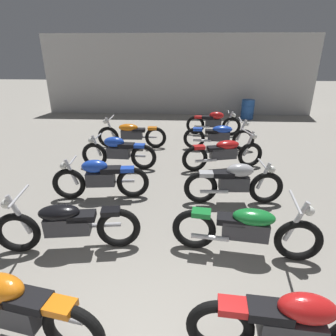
% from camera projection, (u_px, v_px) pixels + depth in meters
% --- Properties ---
extents(back_wall, '(12.64, 0.24, 3.60)m').
position_uv_depth(back_wall, '(178.00, 75.00, 13.21)').
color(back_wall, '#BCBAB7').
rests_on(back_wall, ground).
extents(motorcycle_left_row_0, '(1.96, 0.57, 0.88)m').
position_uv_depth(motorcycle_left_row_0, '(13.00, 308.00, 2.83)').
color(motorcycle_left_row_0, black).
rests_on(motorcycle_left_row_0, ground).
extents(motorcycle_left_row_1, '(2.16, 0.69, 0.97)m').
position_uv_depth(motorcycle_left_row_1, '(67.00, 224.00, 4.23)').
color(motorcycle_left_row_1, black).
rests_on(motorcycle_left_row_1, ground).
extents(motorcycle_left_row_2, '(1.97, 0.53, 0.88)m').
position_uv_depth(motorcycle_left_row_2, '(100.00, 178.00, 5.75)').
color(motorcycle_left_row_2, black).
rests_on(motorcycle_left_row_2, ground).
extents(motorcycle_left_row_3, '(1.97, 0.48, 0.88)m').
position_uv_depth(motorcycle_left_row_3, '(118.00, 152.00, 7.25)').
color(motorcycle_left_row_3, black).
rests_on(motorcycle_left_row_3, ground).
extents(motorcycle_left_row_4, '(2.17, 0.68, 0.97)m').
position_uv_depth(motorcycle_left_row_4, '(131.00, 134.00, 8.83)').
color(motorcycle_left_row_4, black).
rests_on(motorcycle_left_row_4, ground).
extents(motorcycle_right_row_0, '(1.97, 0.48, 0.88)m').
position_uv_depth(motorcycle_right_row_0, '(292.00, 327.00, 2.63)').
color(motorcycle_right_row_0, black).
rests_on(motorcycle_right_row_0, ground).
extents(motorcycle_right_row_1, '(2.17, 0.68, 0.97)m').
position_uv_depth(motorcycle_right_row_1, '(246.00, 228.00, 4.12)').
color(motorcycle_right_row_1, black).
rests_on(motorcycle_right_row_1, ground).
extents(motorcycle_right_row_2, '(1.97, 0.48, 0.88)m').
position_uv_depth(motorcycle_right_row_2, '(234.00, 182.00, 5.55)').
color(motorcycle_right_row_2, black).
rests_on(motorcycle_right_row_2, ground).
extents(motorcycle_right_row_3, '(2.13, 0.83, 0.97)m').
position_uv_depth(motorcycle_right_row_3, '(224.00, 152.00, 7.20)').
color(motorcycle_right_row_3, black).
rests_on(motorcycle_right_row_3, ground).
extents(motorcycle_right_row_4, '(2.17, 0.68, 0.97)m').
position_uv_depth(motorcycle_right_row_4, '(219.00, 136.00, 8.64)').
color(motorcycle_right_row_4, black).
rests_on(motorcycle_right_row_4, ground).
extents(motorcycle_right_row_5, '(1.97, 0.48, 0.88)m').
position_uv_depth(motorcycle_right_row_5, '(214.00, 122.00, 10.22)').
color(motorcycle_right_row_5, black).
rests_on(motorcycle_right_row_5, ground).
extents(oil_drum, '(0.59, 0.59, 0.85)m').
position_uv_depth(oil_drum, '(248.00, 109.00, 12.69)').
color(oil_drum, '#23519E').
rests_on(oil_drum, ground).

